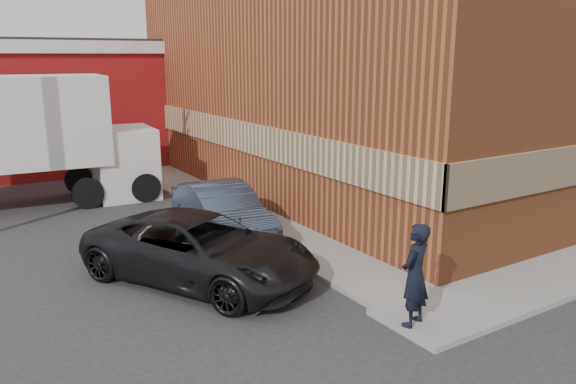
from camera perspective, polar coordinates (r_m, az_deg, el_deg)
ground at (r=11.65m, az=9.87°, el=-11.57°), size 90.00×90.00×0.00m
brick_building at (r=22.92m, az=11.16°, el=12.87°), size 14.25×18.25×9.36m
sidewalk_west at (r=19.08m, az=-7.07°, el=-1.17°), size 1.80×18.00×0.12m
man at (r=10.47m, az=12.78°, el=-8.21°), size 0.82×0.67×1.93m
sedan at (r=15.50m, az=-6.69°, el=-2.03°), size 1.97×4.67×1.50m
suv_a at (r=12.66m, az=-8.90°, el=-5.75°), size 4.78×5.96×1.51m
box_truck at (r=20.27m, az=-25.07°, el=5.48°), size 8.90×3.38×4.29m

